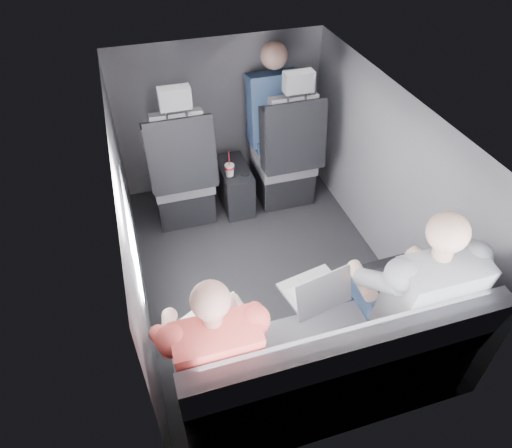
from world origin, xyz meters
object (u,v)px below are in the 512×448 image
object	(u,v)px
passenger_front_right	(273,110)
passenger_rear_left	(212,349)
front_seat_left	(182,179)
soda_cup	(230,170)
front_seat_right	(286,161)
laptop_silver	(316,290)
center_console	(235,186)
rear_bench	(325,369)
passenger_rear_right	(409,295)
laptop_black	(397,274)
laptop_white	(214,319)

from	to	relation	value
passenger_front_right	passenger_rear_left	bearing A→B (deg)	-116.01
front_seat_left	soda_cup	world-z (taller)	front_seat_left
front_seat_left	soda_cup	bearing A→B (deg)	-11.55
front_seat_right	laptop_silver	world-z (taller)	front_seat_right
center_console	rear_bench	world-z (taller)	rear_bench
soda_cup	passenger_rear_right	bearing A→B (deg)	-71.79
laptop_silver	passenger_front_right	xyz separation A→B (m)	(0.37, 1.87, 0.13)
center_console	passenger_rear_left	xyz separation A→B (m)	(-0.60, -1.85, 0.42)
center_console	laptop_black	size ratio (longest dim) A/B	1.49
soda_cup	laptop_white	distance (m)	1.64
center_console	passenger_rear_right	xyz separation A→B (m)	(0.50, -1.85, 0.46)
front_seat_left	rear_bench	distance (m)	1.96
soda_cup	passenger_rear_right	xyz separation A→B (m)	(0.57, -1.73, 0.20)
laptop_white	passenger_front_right	bearing A→B (deg)	63.12
laptop_silver	passenger_rear_left	size ratio (longest dim) A/B	0.32
center_console	soda_cup	size ratio (longest dim) A/B	1.99
front_seat_left	front_seat_right	bearing A→B (deg)	0.00
passenger_rear_left	passenger_front_right	size ratio (longest dim) A/B	1.32
center_console	laptop_white	distance (m)	1.82
front_seat_left	passenger_rear_right	world-z (taller)	passenger_rear_right
laptop_black	laptop_silver	bearing A→B (deg)	177.37
center_console	passenger_rear_left	world-z (taller)	passenger_rear_left
rear_bench	laptop_silver	xyz separation A→B (m)	(0.04, 0.29, 0.32)
laptop_white	laptop_black	world-z (taller)	laptop_black
passenger_rear_right	laptop_white	bearing A→B (deg)	170.76
soda_cup	laptop_white	bearing A→B (deg)	-107.18
laptop_silver	passenger_front_right	world-z (taller)	passenger_front_right
rear_bench	soda_cup	world-z (taller)	rear_bench
rear_bench	passenger_front_right	world-z (taller)	passenger_front_right
front_seat_right	passenger_rear_right	xyz separation A→B (m)	(0.05, -1.81, 0.26)
center_console	soda_cup	xyz separation A→B (m)	(-0.07, -0.12, 0.26)
front_seat_right	passenger_front_right	size ratio (longest dim) A/B	1.39
laptop_silver	laptop_black	bearing A→B (deg)	-2.63
rear_bench	laptop_silver	bearing A→B (deg)	82.19
front_seat_left	rear_bench	world-z (taller)	front_seat_left
laptop_white	laptop_silver	bearing A→B (deg)	2.62
center_console	laptop_white	size ratio (longest dim) A/B	1.21
passenger_front_right	center_console	bearing A→B (deg)	-152.03
front_seat_left	passenger_rear_right	size ratio (longest dim) A/B	0.98
passenger_front_right	laptop_white	bearing A→B (deg)	-116.88
rear_bench	front_seat_left	bearing A→B (deg)	103.31
front_seat_right	center_console	distance (m)	0.49
laptop_silver	soda_cup	bearing A→B (deg)	94.02
front_seat_left	laptop_white	xyz separation A→B (m)	(-0.10, -1.64, 0.23)
front_seat_left	laptop_white	world-z (taller)	front_seat_left
front_seat_left	passenger_rear_right	bearing A→B (deg)	-62.25
laptop_white	laptop_silver	world-z (taller)	laptop_silver
laptop_silver	passenger_rear_right	xyz separation A→B (m)	(0.46, -0.20, 0.02)
front_seat_right	passenger_front_right	bearing A→B (deg)	98.68
front_seat_left	rear_bench	size ratio (longest dim) A/B	0.79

